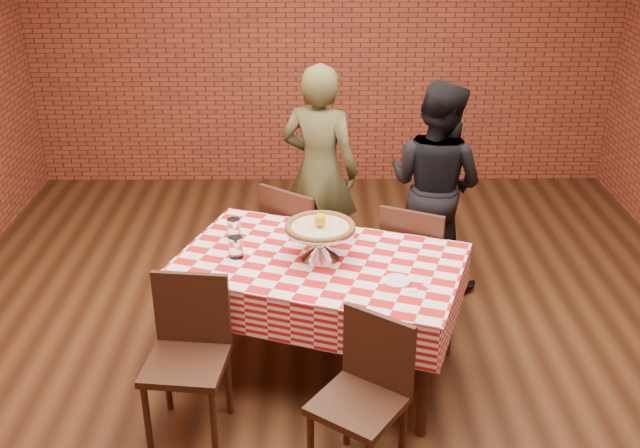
# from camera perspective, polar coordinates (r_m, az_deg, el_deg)

# --- Properties ---
(ground) EXTENTS (6.00, 6.00, 0.00)m
(ground) POSITION_cam_1_polar(r_m,az_deg,el_deg) (4.72, 0.72, -10.27)
(ground) COLOR black
(ground) RESTS_ON ground
(back_wall) EXTENTS (5.50, 0.00, 5.50)m
(back_wall) POSITION_cam_1_polar(r_m,az_deg,el_deg) (6.96, 0.27, 14.64)
(back_wall) COLOR brown
(back_wall) RESTS_ON ground
(table) EXTENTS (1.81, 1.42, 0.75)m
(table) POSITION_cam_1_polar(r_m,az_deg,el_deg) (4.42, -0.02, -7.13)
(table) COLOR #392114
(table) RESTS_ON ground
(tablecloth) EXTENTS (1.86, 1.47, 0.27)m
(tablecloth) POSITION_cam_1_polar(r_m,az_deg,el_deg) (4.30, -0.02, -4.36)
(tablecloth) COLOR red
(tablecloth) RESTS_ON table
(pizza_stand) EXTENTS (0.47, 0.47, 0.18)m
(pizza_stand) POSITION_cam_1_polar(r_m,az_deg,el_deg) (4.21, 0.01, -1.47)
(pizza_stand) COLOR silver
(pizza_stand) RESTS_ON tablecloth
(pizza) EXTENTS (0.46, 0.46, 0.03)m
(pizza) POSITION_cam_1_polar(r_m,az_deg,el_deg) (4.17, 0.01, -0.27)
(pizza) COLOR beige
(pizza) RESTS_ON pizza_stand
(lemon) EXTENTS (0.07, 0.07, 0.08)m
(lemon) POSITION_cam_1_polar(r_m,az_deg,el_deg) (4.15, 0.01, 0.33)
(lemon) COLOR yellow
(lemon) RESTS_ON pizza
(water_glass_left) EXTENTS (0.10, 0.10, 0.13)m
(water_glass_left) POSITION_cam_1_polar(r_m,az_deg,el_deg) (4.25, -6.55, -1.80)
(water_glass_left) COLOR white
(water_glass_left) RESTS_ON tablecloth
(water_glass_right) EXTENTS (0.10, 0.10, 0.13)m
(water_glass_right) POSITION_cam_1_polar(r_m,az_deg,el_deg) (4.47, -6.70, -0.37)
(water_glass_right) COLOR white
(water_glass_right) RESTS_ON tablecloth
(side_plate) EXTENTS (0.19, 0.19, 0.01)m
(side_plate) POSITION_cam_1_polar(r_m,az_deg,el_deg) (4.02, 5.97, -4.42)
(side_plate) COLOR white
(side_plate) RESTS_ON tablecloth
(sweetener_packet_a) EXTENTS (0.05, 0.04, 0.00)m
(sweetener_packet_a) POSITION_cam_1_polar(r_m,az_deg,el_deg) (3.95, 7.18, -5.11)
(sweetener_packet_a) COLOR white
(sweetener_packet_a) RESTS_ON tablecloth
(sweetener_packet_b) EXTENTS (0.06, 0.06, 0.00)m
(sweetener_packet_b) POSITION_cam_1_polar(r_m,az_deg,el_deg) (4.00, 8.38, -4.80)
(sweetener_packet_b) COLOR white
(sweetener_packet_b) RESTS_ON tablecloth
(condiment_caddy) EXTENTS (0.09, 0.07, 0.13)m
(condiment_caddy) POSITION_cam_1_polar(r_m,az_deg,el_deg) (4.45, 2.02, -0.37)
(condiment_caddy) COLOR silver
(condiment_caddy) RESTS_ON tablecloth
(chair_near_left) EXTENTS (0.45, 0.45, 0.89)m
(chair_near_left) POSITION_cam_1_polar(r_m,az_deg,el_deg) (3.96, -10.37, -10.71)
(chair_near_left) COLOR #392114
(chair_near_left) RESTS_ON ground
(chair_near_right) EXTENTS (0.55, 0.55, 0.87)m
(chair_near_right) POSITION_cam_1_polar(r_m,az_deg,el_deg) (3.66, 2.97, -14.03)
(chair_near_right) COLOR #392114
(chair_near_right) RESTS_ON ground
(chair_far_left) EXTENTS (0.61, 0.61, 0.92)m
(chair_far_left) POSITION_cam_1_polar(r_m,az_deg,el_deg) (5.07, -1.18, -1.51)
(chair_far_left) COLOR #392114
(chair_far_left) RESTS_ON ground
(chair_far_right) EXTENTS (0.55, 0.55, 0.89)m
(chair_far_right) POSITION_cam_1_polar(r_m,az_deg,el_deg) (4.89, 7.58, -2.97)
(chair_far_right) COLOR #392114
(chair_far_right) RESTS_ON ground
(diner_olive) EXTENTS (0.68, 0.55, 1.60)m
(diner_olive) POSITION_cam_1_polar(r_m,az_deg,el_deg) (5.38, -0.03, 4.13)
(diner_olive) COLOR #4B4C2B
(diner_olive) RESTS_ON ground
(diner_black) EXTENTS (0.94, 0.91, 1.52)m
(diner_black) POSITION_cam_1_polar(r_m,az_deg,el_deg) (5.29, 8.93, 2.99)
(diner_black) COLOR black
(diner_black) RESTS_ON ground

